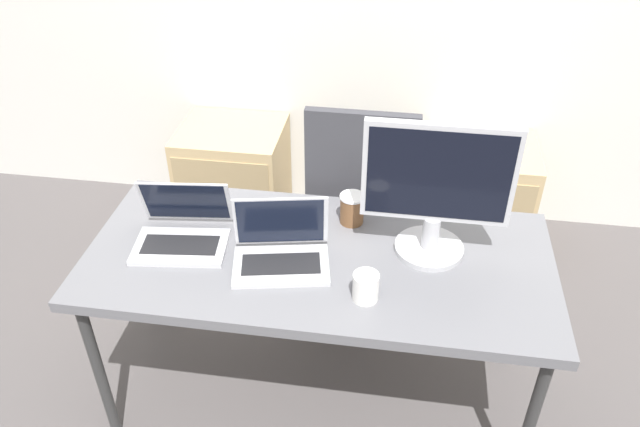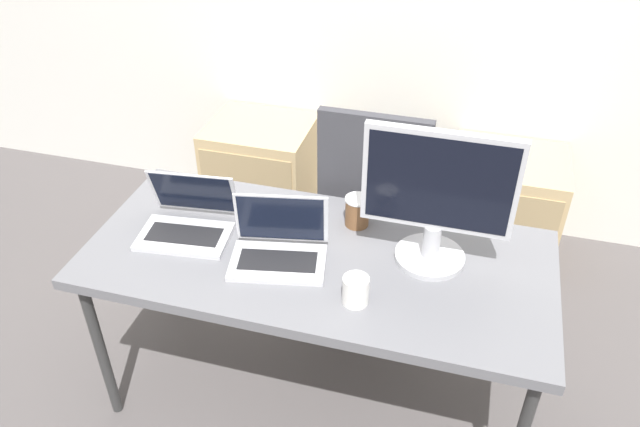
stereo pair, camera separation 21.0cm
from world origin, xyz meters
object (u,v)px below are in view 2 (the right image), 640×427
cabinet_right (502,207)px  laptop_right (279,247)px  laptop_left (188,221)px  office_chair (377,230)px  cabinet_left (262,171)px  coffee_cup_white (356,290)px  monitor (437,198)px  coffee_cup_brown (357,211)px

cabinet_right → laptop_right: 1.50m
laptop_left → laptop_right: 0.37m
office_chair → cabinet_left: (-0.74, 0.50, -0.11)m
office_chair → coffee_cup_white: 0.91m
coffee_cup_white → cabinet_left: bearing=121.7°
cabinet_left → laptop_left: (0.15, -1.13, 0.48)m
cabinet_right → laptop_left: 1.68m
office_chair → monitor: (0.28, -0.55, 0.58)m
cabinet_right → laptop_right: bearing=-123.1°
cabinet_left → cabinet_right: same height
laptop_right → coffee_cup_brown: size_ratio=3.07×
office_chair → cabinet_left: bearing=145.9°
laptop_left → monitor: 0.89m
coffee_cup_white → coffee_cup_brown: coffee_cup_brown is taller
office_chair → cabinet_right: (0.55, 0.50, -0.11)m
laptop_right → monitor: size_ratio=0.72×
cabinet_right → office_chair: bearing=-137.9°
office_chair → cabinet_right: office_chair is taller
coffee_cup_white → coffee_cup_brown: size_ratio=0.83×
cabinet_left → coffee_cup_brown: size_ratio=4.91×
coffee_cup_white → coffee_cup_brown: (-0.09, 0.40, 0.01)m
laptop_left → laptop_right: laptop_right is taller
cabinet_right → laptop_left: (-1.14, -1.13, 0.48)m
laptop_left → cabinet_right: bearing=44.8°
cabinet_left → coffee_cup_brown: (0.73, -0.92, 0.50)m
monitor → coffee_cup_brown: bearing=155.7°
coffee_cup_white → coffee_cup_brown: bearing=102.2°
laptop_left → coffee_cup_white: size_ratio=3.56×
laptop_right → coffee_cup_white: (0.30, -0.14, 0.00)m
laptop_right → coffee_cup_brown: bearing=51.1°
coffee_cup_brown → laptop_right: bearing=-128.9°
coffee_cup_brown → cabinet_right: bearing=58.7°
cabinet_left → monitor: bearing=-46.0°
office_chair → coffee_cup_brown: (-0.01, -0.42, 0.39)m
monitor → coffee_cup_brown: size_ratio=4.26×
laptop_right → cabinet_left: bearing=113.6°
office_chair → coffee_cup_white: (0.08, -0.83, 0.38)m
cabinet_left → cabinet_right: (1.29, 0.00, 0.00)m
cabinet_left → cabinet_right: 1.29m
coffee_cup_white → laptop_left: bearing=163.6°
coffee_cup_white → laptop_right: bearing=154.9°
laptop_right → office_chair: bearing=72.2°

